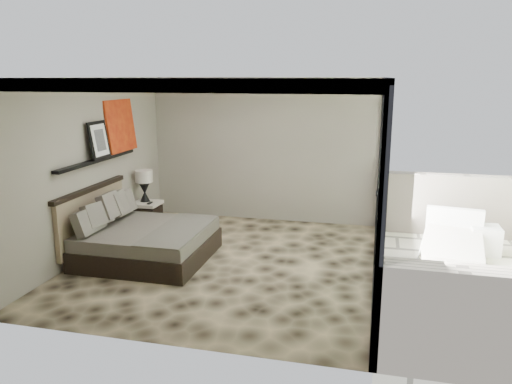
% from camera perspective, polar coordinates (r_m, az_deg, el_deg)
% --- Properties ---
extents(floor, '(5.00, 5.00, 0.00)m').
position_cam_1_polar(floor, '(7.82, -3.35, -8.02)').
color(floor, black).
rests_on(floor, ground).
extents(ceiling, '(4.50, 5.00, 0.02)m').
position_cam_1_polar(ceiling, '(7.30, -3.65, 12.87)').
color(ceiling, silver).
rests_on(ceiling, back_wall).
extents(back_wall, '(4.50, 0.02, 2.80)m').
position_cam_1_polar(back_wall, '(9.81, 0.83, 4.79)').
color(back_wall, gray).
rests_on(back_wall, floor).
extents(left_wall, '(0.02, 5.00, 2.80)m').
position_cam_1_polar(left_wall, '(8.37, -18.32, 2.69)').
color(left_wall, gray).
rests_on(left_wall, floor).
extents(glass_wall, '(0.08, 5.00, 2.80)m').
position_cam_1_polar(glass_wall, '(7.11, 14.10, 1.21)').
color(glass_wall, white).
rests_on(glass_wall, floor).
extents(terrace_slab, '(3.00, 5.00, 0.12)m').
position_cam_1_polar(terrace_slab, '(7.70, 24.88, -10.12)').
color(terrace_slab, beige).
rests_on(terrace_slab, ground).
extents(picture_ledge, '(0.12, 2.20, 0.05)m').
position_cam_1_polar(picture_ledge, '(8.41, -17.66, 3.47)').
color(picture_ledge, black).
rests_on(picture_ledge, left_wall).
extents(bed, '(1.92, 1.87, 1.06)m').
position_cam_1_polar(bed, '(8.08, -12.94, -5.26)').
color(bed, black).
rests_on(bed, floor).
extents(nightstand, '(0.57, 0.57, 0.49)m').
position_cam_1_polar(nightstand, '(9.63, -12.33, -2.71)').
color(nightstand, black).
rests_on(nightstand, floor).
extents(table_lamp, '(0.32, 0.32, 0.59)m').
position_cam_1_polar(table_lamp, '(9.53, -12.66, 1.17)').
color(table_lamp, black).
rests_on(table_lamp, nightstand).
extents(abstract_canvas, '(0.13, 0.90, 0.90)m').
position_cam_1_polar(abstract_canvas, '(9.07, -15.22, 7.32)').
color(abstract_canvas, '#B0390F').
rests_on(abstract_canvas, picture_ledge).
extents(framed_print, '(0.11, 0.50, 0.60)m').
position_cam_1_polar(framed_print, '(8.36, -17.52, 5.68)').
color(framed_print, black).
rests_on(framed_print, picture_ledge).
extents(ottoman, '(0.45, 0.45, 0.45)m').
position_cam_1_polar(ottoman, '(8.94, 24.67, -4.98)').
color(ottoman, silver).
rests_on(ottoman, terrace_slab).
extents(lounger, '(1.15, 1.91, 0.70)m').
position_cam_1_polar(lounger, '(8.21, 21.49, -6.29)').
color(lounger, white).
rests_on(lounger, terrace_slab).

